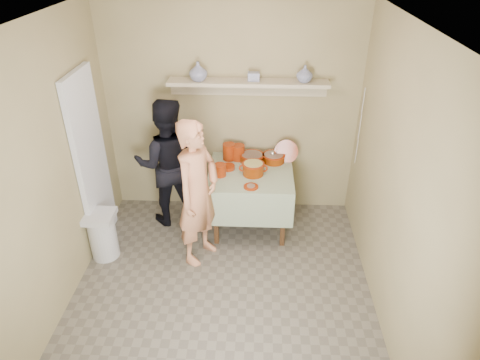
# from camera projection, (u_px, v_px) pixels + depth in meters

# --- Properties ---
(ground) EXTENTS (3.50, 3.50, 0.00)m
(ground) POSITION_uv_depth(u_px,v_px,m) (221.00, 300.00, 4.24)
(ground) COLOR #675F51
(ground) RESTS_ON ground
(tile_panel) EXTENTS (0.06, 0.70, 2.00)m
(tile_panel) POSITION_uv_depth(u_px,v_px,m) (92.00, 163.00, 4.61)
(tile_panel) COLOR silver
(tile_panel) RESTS_ON ground
(plate_stack_a) EXTENTS (0.15, 0.15, 0.20)m
(plate_stack_a) POSITION_uv_depth(u_px,v_px,m) (229.00, 152.00, 5.15)
(plate_stack_a) COLOR #7C1B00
(plate_stack_a) RESTS_ON serving_table
(plate_stack_b) EXTENTS (0.16, 0.16, 0.19)m
(plate_stack_b) POSITION_uv_depth(u_px,v_px,m) (238.00, 152.00, 5.14)
(plate_stack_b) COLOR #7C1B00
(plate_stack_b) RESTS_ON serving_table
(bowl_stack) EXTENTS (0.14, 0.14, 0.14)m
(bowl_stack) POSITION_uv_depth(u_px,v_px,m) (220.00, 170.00, 4.82)
(bowl_stack) COLOR #7C1B00
(bowl_stack) RESTS_ON serving_table
(empty_bowl) EXTENTS (0.15, 0.15, 0.05)m
(empty_bowl) POSITION_uv_depth(u_px,v_px,m) (228.00, 167.00, 4.97)
(empty_bowl) COLOR #7C1B00
(empty_bowl) RESTS_ON serving_table
(propped_lid) EXTENTS (0.29, 0.13, 0.28)m
(propped_lid) POSITION_uv_depth(u_px,v_px,m) (286.00, 152.00, 5.10)
(propped_lid) COLOR #7C1B00
(propped_lid) RESTS_ON serving_table
(vase_right) EXTENTS (0.24, 0.24, 0.19)m
(vase_right) POSITION_uv_depth(u_px,v_px,m) (305.00, 74.00, 4.67)
(vase_right) COLOR navy
(vase_right) RESTS_ON wall_shelf
(vase_left) EXTENTS (0.28, 0.28, 0.21)m
(vase_left) POSITION_uv_depth(u_px,v_px,m) (198.00, 71.00, 4.70)
(vase_left) COLOR navy
(vase_left) RESTS_ON wall_shelf
(ceramic_box) EXTENTS (0.13, 0.09, 0.09)m
(ceramic_box) POSITION_uv_depth(u_px,v_px,m) (254.00, 77.00, 4.73)
(ceramic_box) COLOR navy
(ceramic_box) RESTS_ON wall_shelf
(person_cook) EXTENTS (0.62, 0.71, 1.63)m
(person_cook) POSITION_uv_depth(u_px,v_px,m) (198.00, 194.00, 4.42)
(person_cook) COLOR tan
(person_cook) RESTS_ON ground
(person_helper) EXTENTS (0.86, 0.72, 1.59)m
(person_helper) POSITION_uv_depth(u_px,v_px,m) (167.00, 163.00, 5.04)
(person_helper) COLOR black
(person_helper) RESTS_ON ground
(room_shell) EXTENTS (3.04, 3.54, 2.62)m
(room_shell) POSITION_uv_depth(u_px,v_px,m) (217.00, 156.00, 3.42)
(room_shell) COLOR tan
(room_shell) RESTS_ON ground
(serving_table) EXTENTS (0.97, 0.97, 0.76)m
(serving_table) POSITION_uv_depth(u_px,v_px,m) (251.00, 180.00, 5.00)
(serving_table) COLOR #4C2D16
(serving_table) RESTS_ON ground
(cazuela_meat_a) EXTENTS (0.30, 0.30, 0.10)m
(cazuela_meat_a) POSITION_uv_depth(u_px,v_px,m) (252.00, 157.00, 5.11)
(cazuela_meat_a) COLOR #621D01
(cazuela_meat_a) RESTS_ON serving_table
(cazuela_meat_b) EXTENTS (0.28, 0.28, 0.10)m
(cazuela_meat_b) POSITION_uv_depth(u_px,v_px,m) (274.00, 157.00, 5.11)
(cazuela_meat_b) COLOR #621D01
(cazuela_meat_b) RESTS_ON serving_table
(ladle) EXTENTS (0.08, 0.26, 0.19)m
(ladle) POSITION_uv_depth(u_px,v_px,m) (273.00, 154.00, 5.08)
(ladle) COLOR silver
(ladle) RESTS_ON cazuela_meat_b
(cazuela_rice) EXTENTS (0.33, 0.25, 0.14)m
(cazuela_rice) POSITION_uv_depth(u_px,v_px,m) (253.00, 168.00, 4.83)
(cazuela_rice) COLOR #621D01
(cazuela_rice) RESTS_ON serving_table
(front_plate) EXTENTS (0.16, 0.16, 0.03)m
(front_plate) POSITION_uv_depth(u_px,v_px,m) (251.00, 187.00, 4.62)
(front_plate) COLOR #7C1B00
(front_plate) RESTS_ON serving_table
(wall_shelf) EXTENTS (1.80, 0.25, 0.21)m
(wall_shelf) POSITION_uv_depth(u_px,v_px,m) (248.00, 84.00, 4.80)
(wall_shelf) COLOR #C0B08E
(wall_shelf) RESTS_ON room_shell
(trash_bin) EXTENTS (0.32, 0.32, 0.56)m
(trash_bin) POSITION_uv_depth(u_px,v_px,m) (103.00, 235.00, 4.69)
(trash_bin) COLOR silver
(trash_bin) RESTS_ON ground
(electrical_cord) EXTENTS (0.01, 0.05, 0.90)m
(electrical_cord) POSITION_uv_depth(u_px,v_px,m) (360.00, 127.00, 4.82)
(electrical_cord) COLOR silver
(electrical_cord) RESTS_ON wall_shelf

